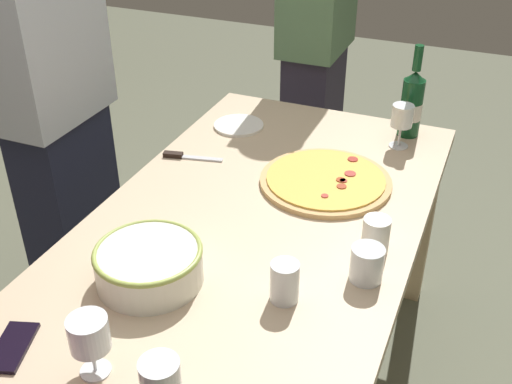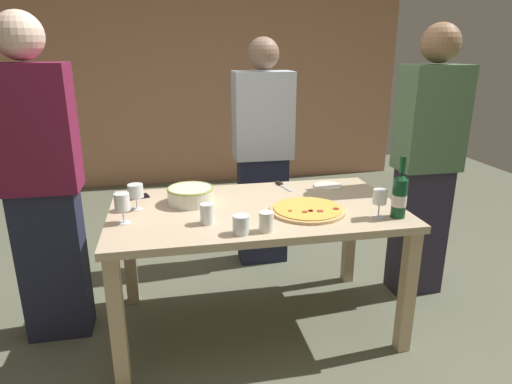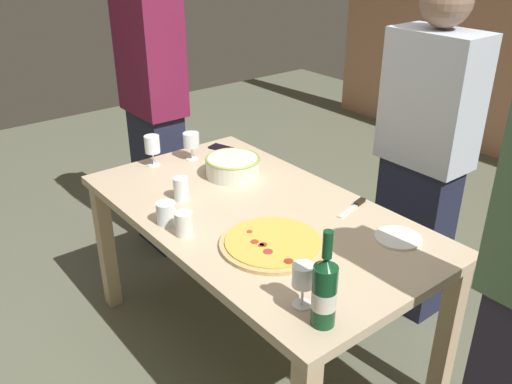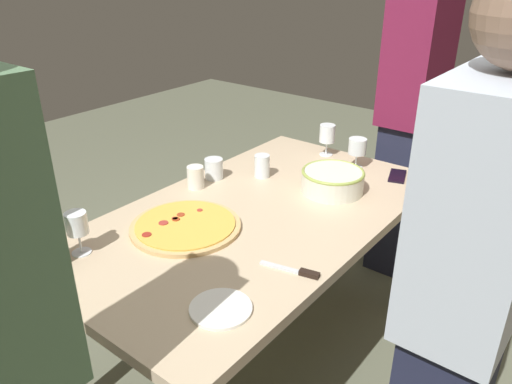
% 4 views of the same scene
% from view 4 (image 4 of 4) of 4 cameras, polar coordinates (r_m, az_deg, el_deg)
% --- Properties ---
extents(ground_plane, '(8.00, 8.00, 0.00)m').
position_cam_4_polar(ground_plane, '(2.38, 0.00, -18.46)').
color(ground_plane, '#60634F').
extents(dining_table, '(1.60, 0.90, 0.75)m').
position_cam_4_polar(dining_table, '(1.98, 0.00, -4.71)').
color(dining_table, '#C7AF8E').
rests_on(dining_table, ground).
extents(pizza, '(0.41, 0.41, 0.02)m').
position_cam_4_polar(pizza, '(1.84, -8.14, -3.90)').
color(pizza, tan).
rests_on(pizza, dining_table).
extents(serving_bowl, '(0.27, 0.27, 0.10)m').
position_cam_4_polar(serving_bowl, '(2.11, 8.84, 1.38)').
color(serving_bowl, silver).
rests_on(serving_bowl, dining_table).
extents(wine_bottle, '(0.08, 0.08, 0.33)m').
position_cam_4_polar(wine_bottle, '(1.69, -23.15, -4.39)').
color(wine_bottle, '#104221').
rests_on(wine_bottle, dining_table).
extents(wine_glass_near_pizza, '(0.08, 0.08, 0.14)m').
position_cam_4_polar(wine_glass_near_pizza, '(2.36, 11.62, 5.11)').
color(wine_glass_near_pizza, white).
rests_on(wine_glass_near_pizza, dining_table).
extents(wine_glass_by_bottle, '(0.08, 0.08, 0.16)m').
position_cam_4_polar(wine_glass_by_bottle, '(2.49, 8.22, 6.62)').
color(wine_glass_by_bottle, white).
rests_on(wine_glass_by_bottle, dining_table).
extents(wine_glass_far_left, '(0.07, 0.07, 0.15)m').
position_cam_4_polar(wine_glass_far_left, '(1.73, -19.97, -3.65)').
color(wine_glass_far_left, white).
rests_on(wine_glass_far_left, dining_table).
extents(cup_amber, '(0.08, 0.08, 0.09)m').
position_cam_4_polar(cup_amber, '(2.22, -4.88, 2.71)').
color(cup_amber, white).
rests_on(cup_amber, dining_table).
extents(cup_ceramic, '(0.07, 0.07, 0.10)m').
position_cam_4_polar(cup_ceramic, '(2.23, 0.71, 3.02)').
color(cup_ceramic, white).
rests_on(cup_ceramic, dining_table).
extents(cup_spare, '(0.07, 0.07, 0.10)m').
position_cam_4_polar(cup_spare, '(2.14, -6.99, 1.71)').
color(cup_spare, white).
rests_on(cup_spare, dining_table).
extents(side_plate, '(0.18, 0.18, 0.01)m').
position_cam_4_polar(side_plate, '(1.44, -4.09, -13.27)').
color(side_plate, white).
rests_on(side_plate, dining_table).
extents(cell_phone, '(0.16, 0.11, 0.01)m').
position_cam_4_polar(cell_phone, '(2.33, 15.99, 1.79)').
color(cell_phone, black).
rests_on(cell_phone, dining_table).
extents(pizza_knife, '(0.07, 0.20, 0.02)m').
position_cam_4_polar(pizza_knife, '(1.59, 4.80, -9.10)').
color(pizza_knife, silver).
rests_on(pizza_knife, dining_table).
extents(person_host, '(0.42, 0.24, 1.67)m').
position_cam_4_polar(person_host, '(1.40, 22.87, -12.10)').
color(person_host, '#1E2139').
rests_on(person_host, ground).
extents(person_guest_right, '(0.40, 0.24, 1.77)m').
position_cam_4_polar(person_guest_right, '(2.74, 17.48, 8.64)').
color(person_guest_right, '#21243A').
rests_on(person_guest_right, ground).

